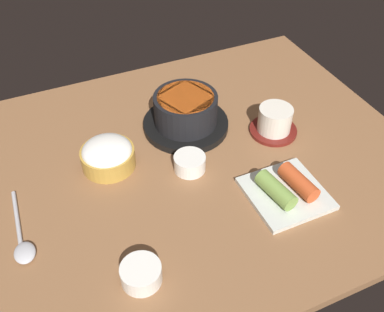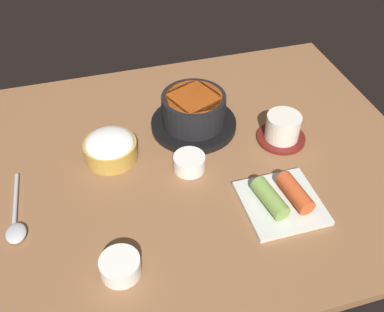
# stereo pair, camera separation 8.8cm
# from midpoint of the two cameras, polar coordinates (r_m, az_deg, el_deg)

# --- Properties ---
(dining_table) EXTENTS (1.00, 0.76, 0.02)m
(dining_table) POSITION_cam_midpoint_polar(r_m,az_deg,el_deg) (0.92, -4.40, -1.52)
(dining_table) COLOR brown
(dining_table) RESTS_ON ground
(stone_pot) EXTENTS (0.19, 0.19, 0.08)m
(stone_pot) POSITION_cam_midpoint_polar(r_m,az_deg,el_deg) (0.97, -3.43, 5.49)
(stone_pot) COLOR black
(stone_pot) RESTS_ON dining_table
(rice_bowl) EXTENTS (0.11, 0.11, 0.06)m
(rice_bowl) POSITION_cam_midpoint_polar(r_m,az_deg,el_deg) (0.91, -13.69, 0.04)
(rice_bowl) COLOR #B78C38
(rice_bowl) RESTS_ON dining_table
(tea_cup_with_saucer) EXTENTS (0.11, 0.11, 0.06)m
(tea_cup_with_saucer) POSITION_cam_midpoint_polar(r_m,az_deg,el_deg) (0.97, 8.19, 4.39)
(tea_cup_with_saucer) COLOR maroon
(tea_cup_with_saucer) RESTS_ON dining_table
(banchan_cup_center) EXTENTS (0.06, 0.06, 0.03)m
(banchan_cup_center) POSITION_cam_midpoint_polar(r_m,az_deg,el_deg) (0.88, -3.15, -0.99)
(banchan_cup_center) COLOR white
(banchan_cup_center) RESTS_ON dining_table
(kimchi_plate) EXTENTS (0.14, 0.14, 0.04)m
(kimchi_plate) POSITION_cam_midpoint_polar(r_m,az_deg,el_deg) (0.85, 9.32, -4.53)
(kimchi_plate) COLOR silver
(kimchi_plate) RESTS_ON dining_table
(side_bowl_near) EXTENTS (0.07, 0.07, 0.03)m
(side_bowl_near) POSITION_cam_midpoint_polar(r_m,az_deg,el_deg) (0.73, -10.21, -15.03)
(side_bowl_near) COLOR white
(side_bowl_near) RESTS_ON dining_table
(spoon) EXTENTS (0.04, 0.18, 0.01)m
(spoon) POSITION_cam_midpoint_polar(r_m,az_deg,el_deg) (0.84, -24.15, -10.43)
(spoon) COLOR #B7B7BC
(spoon) RESTS_ON dining_table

